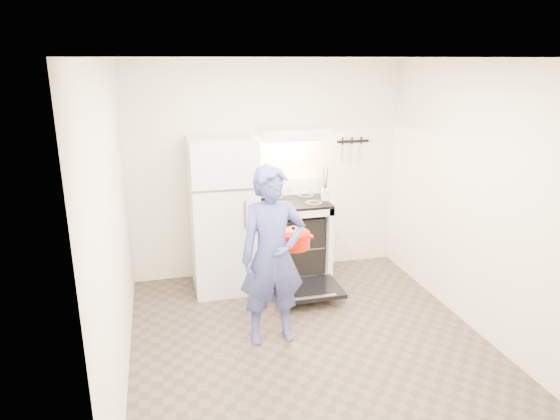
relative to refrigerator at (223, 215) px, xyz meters
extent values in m
plane|color=brown|center=(0.58, -1.45, -0.85)|extent=(3.60, 3.60, 0.00)
cube|color=silver|center=(0.58, 0.35, 0.40)|extent=(3.20, 0.02, 2.50)
cube|color=silver|center=(0.00, 0.00, 0.00)|extent=(0.70, 0.70, 1.70)
cube|color=silver|center=(0.81, 0.02, -0.39)|extent=(0.76, 0.65, 0.92)
cube|color=black|center=(0.81, 0.02, 0.09)|extent=(0.76, 0.65, 0.03)
cube|color=silver|center=(0.81, 0.31, 0.20)|extent=(0.76, 0.07, 0.20)
cube|color=black|center=(0.81, -0.57, -0.72)|extent=(0.70, 0.54, 0.04)
cube|color=slate|center=(0.81, 0.02, -0.41)|extent=(0.60, 0.52, 0.01)
cube|color=silver|center=(0.81, 0.10, 0.86)|extent=(0.76, 0.50, 0.12)
cube|color=black|center=(1.63, 0.33, 0.70)|extent=(0.40, 0.02, 0.03)
cylinder|color=#7F644B|center=(0.78, 0.07, -0.40)|extent=(0.30, 0.30, 0.02)
cylinder|color=silver|center=(1.13, -0.13, 0.20)|extent=(0.10, 0.10, 0.13)
imported|color=navy|center=(0.27, -1.23, -0.03)|extent=(0.60, 0.40, 1.63)
camera|label=1|loc=(-0.67, -5.23, 1.64)|focal=32.00mm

